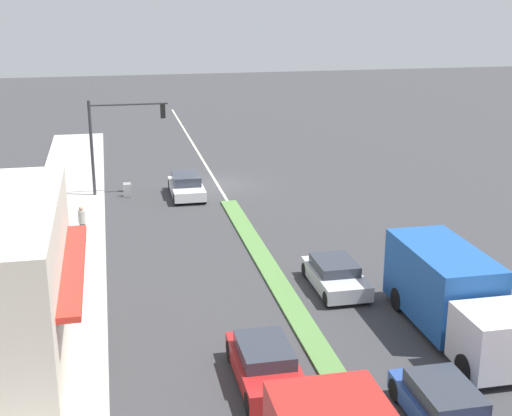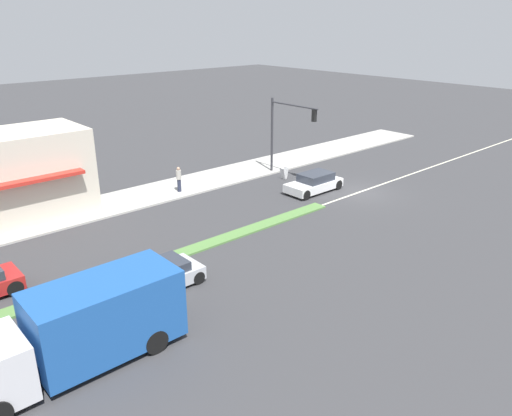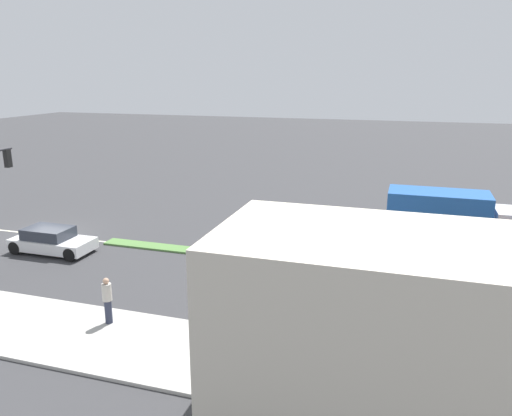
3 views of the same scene
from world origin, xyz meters
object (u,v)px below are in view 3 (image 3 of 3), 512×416
Objects in this scene: delivery_truck at (455,219)px; sedan_silver at (359,243)px; pedestrian at (107,299)px; van_white at (52,241)px.

delivery_truck is 1.93× the size of sedan_silver.
pedestrian is 0.23× the size of delivery_truck.
delivery_truck reaches higher than sedan_silver.
pedestrian is 0.42× the size of van_white.
sedan_silver is at bearing -58.85° from delivery_truck.
van_white is at bearing -69.81° from delivery_truck.
delivery_truck is at bearing 136.42° from pedestrian.
delivery_truck is 5.49m from sedan_silver.
van_white is 15.58m from sedan_silver.
delivery_truck is at bearing 110.19° from van_white.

